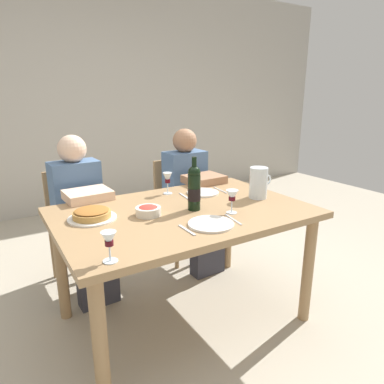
{
  "coord_description": "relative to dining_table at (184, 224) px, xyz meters",
  "views": [
    {
      "loc": [
        -0.99,
        -1.72,
        1.44
      ],
      "look_at": [
        0.04,
        -0.03,
        0.87
      ],
      "focal_mm": 32.24,
      "sensor_mm": 36.0,
      "label": 1
    }
  ],
  "objects": [
    {
      "name": "wine_glass_right_diner",
      "position": [
        0.21,
        -0.2,
        0.19
      ],
      "size": [
        0.07,
        0.07,
        0.14
      ],
      "color": "silver",
      "rests_on": "dining_table"
    },
    {
      "name": "back_wall",
      "position": [
        0.0,
        2.7,
        0.73
      ],
      "size": [
        8.0,
        0.1,
        2.8
      ],
      "primitive_type": "cube",
      "color": "#B2ADA3",
      "rests_on": "ground"
    },
    {
      "name": "chair_right",
      "position": [
        0.45,
        0.88,
        -0.17
      ],
      "size": [
        0.41,
        0.41,
        0.87
      ],
      "rotation": [
        0.0,
        0.0,
        3.18
      ],
      "color": "#9E7A51",
      "rests_on": "ground"
    },
    {
      "name": "knife_left_setting",
      "position": [
        0.44,
        0.23,
        0.09
      ],
      "size": [
        0.02,
        0.18,
        0.0
      ],
      "primitive_type": "cube",
      "rotation": [
        0.0,
        0.0,
        1.49
      ],
      "color": "silver",
      "rests_on": "dining_table"
    },
    {
      "name": "wine_glass_centre",
      "position": [
        0.08,
        0.36,
        0.2
      ],
      "size": [
        0.07,
        0.07,
        0.15
      ],
      "color": "silver",
      "rests_on": "dining_table"
    },
    {
      "name": "wine_glass_left_diner",
      "position": [
        -0.6,
        -0.42,
        0.19
      ],
      "size": [
        0.07,
        0.07,
        0.13
      ],
      "color": "silver",
      "rests_on": "dining_table"
    },
    {
      "name": "spoon_right_setting",
      "position": [
        -0.15,
        -0.3,
        0.09
      ],
      "size": [
        0.01,
        0.16,
        0.0
      ],
      "primitive_type": "cube",
      "rotation": [
        0.0,
        0.0,
        1.57
      ],
      "color": "silver",
      "rests_on": "dining_table"
    },
    {
      "name": "fork_left_setting",
      "position": [
        0.14,
        0.23,
        0.09
      ],
      "size": [
        0.03,
        0.16,
        0.0
      ],
      "primitive_type": "cube",
      "rotation": [
        0.0,
        0.0,
        1.46
      ],
      "color": "silver",
      "rests_on": "dining_table"
    },
    {
      "name": "ground_plane",
      "position": [
        0.0,
        0.0,
        -0.67
      ],
      "size": [
        8.0,
        8.0,
        0.0
      ],
      "primitive_type": "plane",
      "color": "#B2A893"
    },
    {
      "name": "baked_tart",
      "position": [
        -0.52,
        0.13,
        0.12
      ],
      "size": [
        0.27,
        0.27,
        0.06
      ],
      "color": "white",
      "rests_on": "dining_table"
    },
    {
      "name": "dinner_plate_right_setting",
      "position": [
        -0.0,
        -0.3,
        0.1
      ],
      "size": [
        0.25,
        0.25,
        0.01
      ],
      "primitive_type": "cylinder",
      "color": "white",
      "rests_on": "dining_table"
    },
    {
      "name": "salad_bowl",
      "position": [
        -0.22,
        0.02,
        0.12
      ],
      "size": [
        0.15,
        0.15,
        0.06
      ],
      "color": "silver",
      "rests_on": "dining_table"
    },
    {
      "name": "diner_left",
      "position": [
        -0.44,
        0.68,
        -0.05
      ],
      "size": [
        0.35,
        0.51,
        1.16
      ],
      "rotation": [
        0.0,
        0.0,
        3.19
      ],
      "color": "#4C6B93",
      "rests_on": "ground"
    },
    {
      "name": "diner_right",
      "position": [
        0.45,
        0.64,
        -0.05
      ],
      "size": [
        0.35,
        0.51,
        1.16
      ],
      "rotation": [
        0.0,
        0.0,
        3.18
      ],
      "color": "#4C6B93",
      "rests_on": "ground"
    },
    {
      "name": "chair_left",
      "position": [
        -0.45,
        0.91,
        -0.17
      ],
      "size": [
        0.42,
        0.42,
        0.87
      ],
      "rotation": [
        0.0,
        0.0,
        3.19
      ],
      "color": "#9E7A51",
      "rests_on": "ground"
    },
    {
      "name": "wine_bottle",
      "position": [
        0.06,
        -0.03,
        0.23
      ],
      "size": [
        0.08,
        0.08,
        0.32
      ],
      "color": "black",
      "rests_on": "dining_table"
    },
    {
      "name": "water_pitcher",
      "position": [
        0.55,
        -0.05,
        0.18
      ],
      "size": [
        0.17,
        0.12,
        0.21
      ],
      "color": "silver",
      "rests_on": "dining_table"
    },
    {
      "name": "dinner_plate_left_setting",
      "position": [
        0.29,
        0.23,
        0.1
      ],
      "size": [
        0.22,
        0.22,
        0.01
      ],
      "primitive_type": "cylinder",
      "color": "white",
      "rests_on": "dining_table"
    },
    {
      "name": "dining_table",
      "position": [
        0.0,
        0.0,
        0.0
      ],
      "size": [
        1.5,
        1.0,
        0.76
      ],
      "color": "#9E7A51",
      "rests_on": "ground"
    },
    {
      "name": "knife_right_setting",
      "position": [
        0.15,
        -0.3,
        0.09
      ],
      "size": [
        0.04,
        0.18,
        0.0
      ],
      "primitive_type": "cube",
      "rotation": [
        0.0,
        0.0,
        1.43
      ],
      "color": "silver",
      "rests_on": "dining_table"
    }
  ]
}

